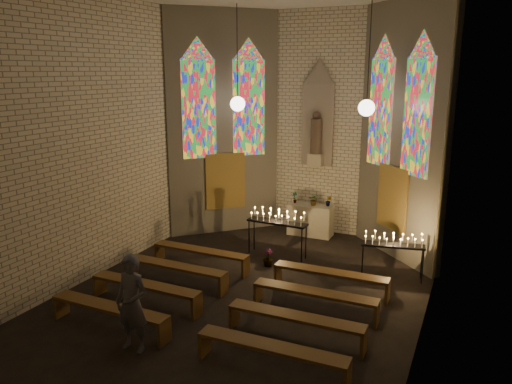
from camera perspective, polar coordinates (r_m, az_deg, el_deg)
floor at (r=11.57m, az=-2.64°, el=-12.79°), size 12.00×12.00×0.00m
room at (r=13.51m, az=3.78°, el=7.56°), size 8.22×12.43×7.00m
altar at (r=16.09m, az=6.25°, el=-3.19°), size 1.40×0.60×1.00m
flower_vase_left at (r=16.08m, az=4.46°, el=-0.63°), size 0.22×0.17×0.37m
flower_vase_center at (r=15.85m, az=6.66°, el=-0.89°), size 0.36×0.32×0.37m
flower_vase_right at (r=15.83m, az=8.30°, el=-1.02°), size 0.19×0.16×0.34m
aisle_flower_pot at (r=13.58m, az=1.39°, el=-7.53°), size 0.30×0.30×0.48m
votive_stand_left at (r=14.05m, az=2.45°, el=-3.11°), size 1.75×0.47×1.27m
votive_stand_right at (r=13.01m, az=15.42°, el=-5.53°), size 1.60×0.67×1.14m
pew_left_0 at (r=13.49m, az=-6.35°, el=-6.89°), size 2.76×0.42×0.53m
pew_right_0 at (r=12.15m, az=8.51°, el=-9.35°), size 2.76×0.42×0.53m
pew_left_1 at (r=12.55m, az=-9.19°, el=-8.61°), size 2.76×0.42×0.53m
pew_right_1 at (r=11.10m, az=6.73°, el=-11.61°), size 2.76×0.42×0.53m
pew_left_2 at (r=11.66m, az=-12.50°, el=-10.57°), size 2.76×0.42×0.53m
pew_right_2 at (r=10.09m, az=4.55°, el=-14.32°), size 2.76×0.42×0.53m
pew_left_3 at (r=10.83m, az=-16.40°, el=-12.80°), size 2.76×0.42×0.53m
pew_right_3 at (r=9.11m, az=1.81°, el=-17.59°), size 2.76×0.42×0.53m
visitor at (r=9.79m, az=-13.98°, el=-12.25°), size 0.69×0.46×1.89m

